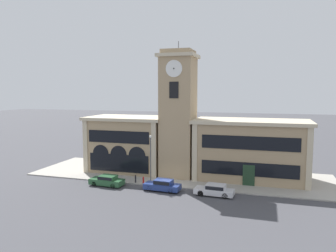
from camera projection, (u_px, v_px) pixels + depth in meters
name	position (u px, v px, depth m)	size (l,w,h in m)	color
ground_plane	(166.00, 187.00, 41.84)	(300.00, 300.00, 0.00)	#424247
sidewalk_kerb	(179.00, 175.00, 47.81)	(42.99, 12.59, 0.15)	#A39E93
clock_tower	(178.00, 114.00, 46.29)	(5.20, 5.20, 19.13)	tan
town_hall_left_wing	(128.00, 143.00, 50.42)	(12.16, 7.85, 8.39)	tan
town_hall_right_wing	(251.00, 150.00, 45.14)	(15.64, 7.85, 8.35)	tan
parked_car_near	(107.00, 180.00, 42.53)	(4.52, 2.10, 1.37)	#285633
parked_car_mid	(163.00, 185.00, 40.33)	(4.60, 2.00, 1.42)	navy
parked_car_far	(215.00, 190.00, 38.47)	(4.71, 2.08, 1.37)	silver
street_lamp	(151.00, 153.00, 42.50)	(0.36, 0.36, 6.42)	#4C4C51
bollard	(136.00, 179.00, 43.44)	(0.18, 0.18, 1.06)	black
fire_hydrant	(143.00, 180.00, 43.22)	(0.22, 0.22, 0.87)	red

